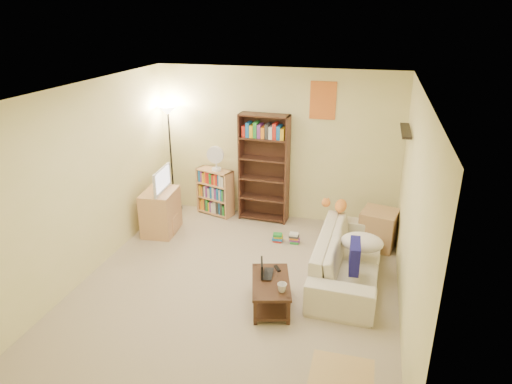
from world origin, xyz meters
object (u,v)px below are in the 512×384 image
laptop (271,274)px  floor_lamp (169,128)px  tall_bookshelf (264,166)px  desk_fan (216,157)px  sofa (349,257)px  side_table (378,229)px  mug (282,288)px  short_bookshelf (215,192)px  tv_stand (161,212)px  coffee_table (271,291)px  television (158,180)px  tabby_cat (338,205)px

laptop → floor_lamp: floor_lamp is taller
tall_bookshelf → desk_fan: 0.82m
sofa → side_table: bearing=-18.0°
mug → side_table: side_table is taller
sofa → short_bookshelf: short_bookshelf is taller
tv_stand → mug: bearing=-40.8°
desk_fan → floor_lamp: 0.93m
desk_fan → side_table: size_ratio=0.75×
tv_stand → side_table: bearing=1.9°
coffee_table → desk_fan: 2.89m
mug → television: size_ratio=0.22×
coffee_table → tv_stand: size_ratio=1.25×
laptop → floor_lamp: size_ratio=0.16×
sofa → coffee_table: (-0.84, -0.88, -0.09)m
tv_stand → television: television is taller
desk_fan → floor_lamp: (-0.82, 0.04, 0.43)m
sofa → television: television is taller
mug → tv_stand: (-2.30, 1.67, -0.05)m
coffee_table → short_bookshelf: 2.83m
sofa → tv_stand: bearing=80.8°
tv_stand → desk_fan: desk_fan is taller
laptop → tall_bookshelf: 2.42m
tv_stand → laptop: bearing=-37.8°
coffee_table → desk_fan: size_ratio=2.06×
tv_stand → short_bookshelf: (0.60, 0.89, 0.06)m
sofa → desk_fan: size_ratio=4.92×
laptop → side_table: (1.23, 1.76, -0.08)m
mug → desk_fan: desk_fan is taller
tall_bookshelf → floor_lamp: bearing=-177.2°
desk_fan → tall_bookshelf: bearing=3.0°
laptop → mug: 0.36m
tv_stand → short_bookshelf: bearing=51.2°
tv_stand → television: (0.00, 0.00, 0.54)m
laptop → tabby_cat: bearing=-27.8°
tall_bookshelf → floor_lamp: 1.72m
tabby_cat → desk_fan: (-2.09, 0.65, 0.36)m
tabby_cat → laptop: tabby_cat is taller
tabby_cat → coffee_table: size_ratio=0.54×
tabby_cat → laptop: bearing=-112.0°
television → floor_lamp: floor_lamp is taller
short_bookshelf → tall_bookshelf: bearing=18.2°
tall_bookshelf → desk_fan: size_ratio=4.24×
tv_stand → desk_fan: bearing=47.9°
tv_stand → side_table: tv_stand is taller
tv_stand → side_table: (3.34, 0.39, -0.07)m
sofa → television: 3.09m
tv_stand → television: bearing=0.0°
tv_stand → short_bookshelf: short_bookshelf is taller
sofa → tv_stand: tv_stand is taller
tall_bookshelf → short_bookshelf: 1.02m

